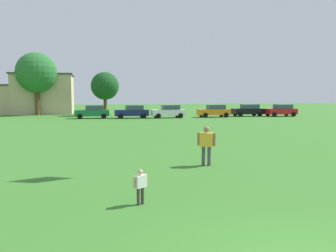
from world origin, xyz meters
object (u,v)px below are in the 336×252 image
object	(u,v)px
parked_car_white_2	(169,111)
tree_far_right	(105,86)
parked_car_green_0	(93,112)
parked_car_navy_1	(132,112)
parked_car_black_4	(248,110)
parked_car_red_5	(281,110)
tree_center	(36,73)
parked_car_orange_3	(214,111)
child_kite_flyer	(140,184)
adult_bystander	(206,142)

from	to	relation	value
parked_car_white_2	tree_far_right	distance (m)	11.45
parked_car_green_0	parked_car_white_2	world-z (taller)	same
parked_car_navy_1	parked_car_white_2	xyz separation A→B (m)	(4.74, -0.42, 0.00)
parked_car_black_4	parked_car_red_5	bearing A→B (deg)	164.45
tree_far_right	tree_center	bearing A→B (deg)	163.39
parked_car_orange_3	parked_car_red_5	bearing A→B (deg)	177.53
parked_car_orange_3	tree_center	size ratio (longest dim) A/B	0.46
parked_car_green_0	tree_center	distance (m)	13.45
child_kite_flyer	parked_car_red_5	xyz separation A→B (m)	(24.81, 34.83, 0.28)
child_kite_flyer	parked_car_white_2	distance (m)	36.21
parked_car_white_2	parked_car_orange_3	size ratio (longest dim) A/B	1.00
parked_car_navy_1	parked_car_white_2	distance (m)	4.75
parked_car_red_5	tree_far_right	bearing A→B (deg)	-18.17
adult_bystander	parked_car_black_4	size ratio (longest dim) A/B	0.39
parked_car_red_5	tree_far_right	size ratio (longest dim) A/B	0.68
adult_bystander	parked_car_navy_1	xyz separation A→B (m)	(0.49, 30.92, -0.13)
parked_car_orange_3	adult_bystander	bearing A→B (deg)	69.29
tree_far_right	parked_car_orange_3	bearing A→B (deg)	-27.66
adult_bystander	parked_car_white_2	distance (m)	30.95
parked_car_white_2	parked_car_orange_3	world-z (taller)	same
parked_car_green_0	parked_car_navy_1	world-z (taller)	same
child_kite_flyer	parked_car_green_0	bearing A→B (deg)	61.65
parked_car_orange_3	tree_far_right	xyz separation A→B (m)	(-14.22, 7.45, 3.44)
child_kite_flyer	parked_car_navy_1	xyz separation A→B (m)	(3.96, 35.57, 0.28)
tree_far_right	child_kite_flyer	bearing A→B (deg)	-91.10
tree_far_right	parked_car_green_0	bearing A→B (deg)	-106.26
parked_car_navy_1	parked_car_red_5	distance (m)	20.86
adult_bystander	parked_car_red_5	world-z (taller)	parked_car_red_5
parked_car_white_2	tree_center	xyz separation A→B (m)	(-17.74, 10.50, 5.41)
child_kite_flyer	parked_car_green_0	distance (m)	36.28
parked_car_white_2	parked_car_red_5	bearing A→B (deg)	178.88
parked_car_orange_3	parked_car_white_2	bearing A→B (deg)	0.96
parked_car_navy_1	parked_car_black_4	distance (m)	16.42
adult_bystander	parked_car_orange_3	size ratio (longest dim) A/B	0.39
child_kite_flyer	tree_far_right	xyz separation A→B (m)	(0.82, 42.71, 3.72)
parked_car_orange_3	parked_car_red_5	xyz separation A→B (m)	(9.77, -0.42, 0.00)
parked_car_navy_1	parked_car_orange_3	xyz separation A→B (m)	(11.08, -0.32, 0.00)
adult_bystander	parked_car_green_0	distance (m)	31.94
child_kite_flyer	parked_car_black_4	bearing A→B (deg)	30.51
adult_bystander	tree_center	distance (m)	43.19
parked_car_orange_3	parked_car_red_5	size ratio (longest dim) A/B	1.00
parked_car_black_4	tree_center	bearing A→B (deg)	-18.04
parked_car_navy_1	parked_car_black_4	xyz separation A→B (m)	(16.41, 0.50, 0.00)
child_kite_flyer	parked_car_red_5	bearing A→B (deg)	24.51
parked_car_black_4	parked_car_red_5	size ratio (longest dim) A/B	1.00
parked_car_white_2	parked_car_red_5	world-z (taller)	same
parked_car_black_4	parked_car_navy_1	bearing A→B (deg)	1.74
adult_bystander	parked_car_navy_1	bearing A→B (deg)	117.60
child_kite_flyer	adult_bystander	bearing A→B (deg)	23.24
child_kite_flyer	parked_car_black_4	size ratio (longest dim) A/B	0.23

